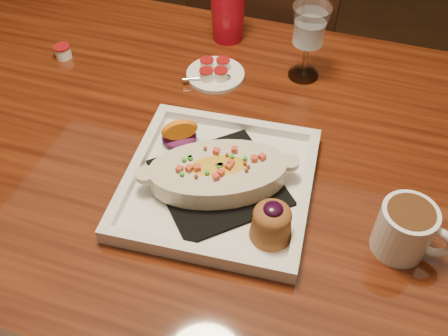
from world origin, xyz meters
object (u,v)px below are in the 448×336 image
(plate, at_px, (222,181))
(goblet, at_px, (309,30))
(chair_far, at_px, (266,59))
(red_tumbler, at_px, (228,12))
(saucer, at_px, (214,73))
(table, at_px, (190,170))
(coffee_mug, at_px, (406,229))

(plate, bearing_deg, goblet, 75.60)
(chair_far, relative_size, goblet, 5.69)
(chair_far, relative_size, red_tumbler, 6.76)
(saucer, height_order, red_tumbler, red_tumbler)
(plate, height_order, saucer, plate)
(table, relative_size, red_tumbler, 10.91)
(chair_far, distance_m, coffee_mug, 0.91)
(chair_far, height_order, goblet, chair_far)
(plate, distance_m, coffee_mug, 0.30)
(coffee_mug, bearing_deg, red_tumbler, 143.12)
(table, relative_size, saucer, 11.92)
(chair_far, relative_size, coffee_mug, 7.83)
(red_tumbler, bearing_deg, saucer, -82.74)
(table, height_order, red_tumbler, red_tumbler)
(saucer, bearing_deg, table, -86.23)
(plate, xyz_separation_m, saucer, (-0.12, 0.30, -0.02))
(goblet, bearing_deg, table, -123.40)
(saucer, xyz_separation_m, red_tumbler, (-0.02, 0.15, 0.06))
(chair_far, height_order, saucer, chair_far)
(table, distance_m, chair_far, 0.65)
(chair_far, height_order, red_tumbler, chair_far)
(chair_far, distance_m, goblet, 0.54)
(table, xyz_separation_m, coffee_mug, (0.41, -0.13, 0.15))
(plate, distance_m, red_tumbler, 0.48)
(table, height_order, goblet, goblet)
(plate, relative_size, red_tumbler, 2.46)
(chair_far, distance_m, red_tumbler, 0.42)
(table, bearing_deg, saucer, 93.77)
(goblet, bearing_deg, saucer, -160.30)
(table, distance_m, red_tumbler, 0.38)
(table, height_order, coffee_mug, coffee_mug)
(goblet, distance_m, saucer, 0.22)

